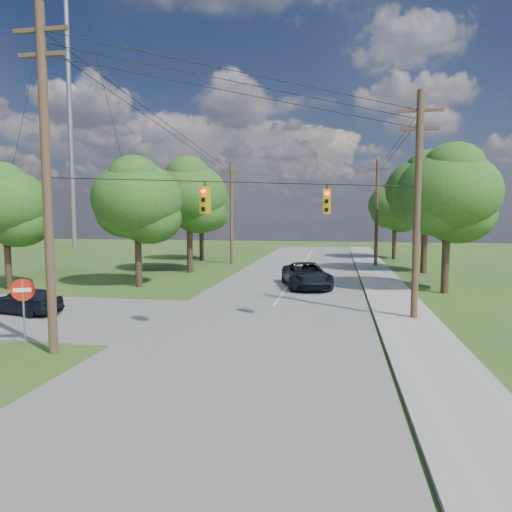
% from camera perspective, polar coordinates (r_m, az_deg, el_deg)
% --- Properties ---
extents(ground, '(140.00, 140.00, 0.00)m').
position_cam_1_polar(ground, '(15.74, -10.41, -13.13)').
color(ground, '#2C521B').
rests_on(ground, ground).
extents(main_road, '(10.00, 100.00, 0.03)m').
position_cam_1_polar(main_road, '(19.88, 0.22, -9.10)').
color(main_road, gray).
rests_on(main_road, ground).
extents(sidewalk_east, '(2.60, 100.00, 0.12)m').
position_cam_1_polar(sidewalk_east, '(19.88, 19.88, -9.28)').
color(sidewalk_east, '#ADAAA2').
rests_on(sidewalk_east, ground).
extents(pole_sw, '(2.00, 0.32, 12.00)m').
position_cam_1_polar(pole_sw, '(17.50, -24.72, 8.99)').
color(pole_sw, brown).
rests_on(pole_sw, ground).
extents(pole_ne, '(2.00, 0.32, 10.50)m').
position_cam_1_polar(pole_ne, '(22.27, 19.52, 6.30)').
color(pole_ne, brown).
rests_on(pole_ne, ground).
extents(pole_north_e, '(2.00, 0.32, 10.00)m').
position_cam_1_polar(pole_north_e, '(44.12, 14.86, 5.31)').
color(pole_north_e, brown).
rests_on(pole_north_e, ground).
extents(pole_north_w, '(2.00, 0.32, 10.00)m').
position_cam_1_polar(pole_north_w, '(45.16, -3.09, 5.47)').
color(pole_north_w, brown).
rests_on(pole_north_w, ground).
extents(power_lines, '(13.93, 29.62, 4.93)m').
position_cam_1_polar(power_lines, '(26.14, 1.66, 14.51)').
color(power_lines, black).
rests_on(power_lines, ground).
extents(traffic_signals, '(4.91, 3.27, 1.05)m').
position_cam_1_polar(traffic_signals, '(18.61, 1.62, 6.96)').
color(traffic_signals, '#C49B0B').
rests_on(traffic_signals, ground).
extents(radio_mast, '(0.70, 0.70, 45.00)m').
position_cam_1_polar(radio_mast, '(72.78, -22.34, 18.81)').
color(radio_mast, gray).
rests_on(radio_mast, ground).
extents(tree_w_near, '(6.00, 6.00, 8.40)m').
position_cam_1_polar(tree_w_near, '(31.90, -14.65, 6.84)').
color(tree_w_near, '#3F301F').
rests_on(tree_w_near, ground).
extents(tree_w_mid, '(6.40, 6.40, 9.22)m').
position_cam_1_polar(tree_w_mid, '(39.00, -8.36, 7.59)').
color(tree_w_mid, '#3F301F').
rests_on(tree_w_mid, ground).
extents(tree_w_far, '(6.00, 6.00, 8.73)m').
position_cam_1_polar(tree_w_far, '(49.12, -6.87, 6.72)').
color(tree_w_far, '#3F301F').
rests_on(tree_w_far, ground).
extents(tree_e_near, '(6.20, 6.20, 8.81)m').
position_cam_1_polar(tree_e_near, '(30.74, 22.88, 7.28)').
color(tree_e_near, '#3F301F').
rests_on(tree_e_near, ground).
extents(tree_e_mid, '(6.60, 6.60, 9.64)m').
position_cam_1_polar(tree_e_mid, '(40.66, 20.49, 7.68)').
color(tree_e_mid, '#3F301F').
rests_on(tree_e_mid, ground).
extents(tree_e_far, '(5.80, 5.80, 8.32)m').
position_cam_1_polar(tree_e_far, '(52.35, 17.01, 6.08)').
color(tree_e_far, '#3F301F').
rests_on(tree_e_far, ground).
extents(tree_cross_n, '(5.60, 5.60, 7.91)m').
position_cam_1_polar(tree_cross_n, '(33.99, -28.86, 5.69)').
color(tree_cross_n, '#3F301F').
rests_on(tree_cross_n, ground).
extents(car_cross_dark, '(4.17, 2.34, 1.34)m').
position_cam_1_polar(car_cross_dark, '(25.36, -26.95, -4.95)').
color(car_cross_dark, black).
rests_on(car_cross_dark, cross_road).
extents(car_main_north, '(4.15, 6.44, 1.65)m').
position_cam_1_polar(car_main_north, '(30.95, 6.33, -2.38)').
color(car_main_north, black).
rests_on(car_main_north, main_road).
extents(do_not_enter_sign, '(0.80, 0.35, 2.56)m').
position_cam_1_polar(do_not_enter_sign, '(19.12, -27.11, -4.63)').
color(do_not_enter_sign, gray).
rests_on(do_not_enter_sign, ground).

